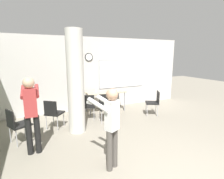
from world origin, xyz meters
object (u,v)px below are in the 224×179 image
Objects in this scene: folding_table at (105,93)px; chair_mid_room at (154,101)px; chair_by_left_wall at (17,123)px; chair_table_front at (106,106)px; person_playing_front at (111,123)px; chair_table_left at (88,105)px; chair_near_pillar at (53,112)px; person_watching_back at (31,110)px; bottle_on_table at (96,90)px.

chair_mid_room is (1.44, -1.08, -0.20)m from folding_table.
chair_table_front is (2.52, 0.49, 0.00)m from chair_by_left_wall.
chair_by_left_wall is (-2.88, -1.41, -0.20)m from folding_table.
person_playing_front is at bearing -109.82° from chair_table_front.
chair_table_left is 1.17m from chair_near_pillar.
person_watching_back is at bearing -114.80° from chair_near_pillar.
chair_table_front is (-1.80, 0.15, 0.00)m from chair_mid_room.
folding_table is 1.70× the size of chair_by_left_wall.
person_watching_back is at bearing 138.54° from person_playing_front.
bottle_on_table is 3.35m from person_playing_front.
chair_table_left is (-0.49, -0.61, -0.35)m from bottle_on_table.
person_watching_back reaches higher than chair_mid_room.
person_watching_back reaches higher than bottle_on_table.
person_playing_front is (-1.19, -3.21, 0.21)m from folding_table.
chair_table_front is at bearing -111.52° from folding_table.
person_watching_back is (-2.52, -2.04, 0.28)m from folding_table.
person_playing_front is (1.33, -1.18, -0.08)m from person_watching_back.
chair_near_pillar is at bearing -156.31° from folding_table.
chair_near_pillar is at bearing 31.14° from chair_by_left_wall.
chair_by_left_wall is at bearing -148.86° from chair_near_pillar.
chair_by_left_wall and chair_mid_room have the same top height.
bottle_on_table reaches higher than chair_mid_room.
person_playing_front is at bearing -97.42° from chair_table_left.
chair_mid_room and chair_table_left have the same top height.
chair_by_left_wall is 0.56× the size of person_playing_front.
person_playing_front is (-0.83, -3.24, 0.05)m from bottle_on_table.
chair_by_left_wall is 1.05m from chair_near_pillar.
folding_table is at bearing 69.69° from person_playing_front.
folding_table is at bearing 26.12° from chair_by_left_wall.
chair_table_left and chair_near_pillar have the same top height.
person_playing_front is at bearing -46.79° from chair_by_left_wall.
person_watching_back is 1.78m from person_playing_front.
person_playing_front is (-2.62, -2.13, 0.40)m from chair_mid_room.
bottle_on_table is (-0.36, 0.03, 0.15)m from folding_table.
chair_table_front and chair_near_pillar have the same top height.
chair_near_pillar is at bearing 108.69° from person_playing_front.
chair_by_left_wall is at bearing 119.97° from person_watching_back.
chair_table_front is 0.56× the size of person_playing_front.
chair_table_left is at bearing 82.58° from person_playing_front.
chair_near_pillar is (-1.14, -0.30, 0.00)m from chair_table_left.
chair_mid_room is 0.52× the size of person_watching_back.
person_watching_back reaches higher than chair_near_pillar.
chair_by_left_wall is 0.52× the size of person_watching_back.
bottle_on_table reaches higher than chair_by_left_wall.
person_playing_front reaches higher than chair_mid_room.
chair_mid_room is at bearing -36.94° from folding_table.
chair_by_left_wall is 2.20m from chair_table_left.
chair_by_left_wall is 1.00× the size of chair_mid_room.
person_watching_back reaches higher than chair_table_left.
chair_table_left is 2.69m from person_playing_front.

